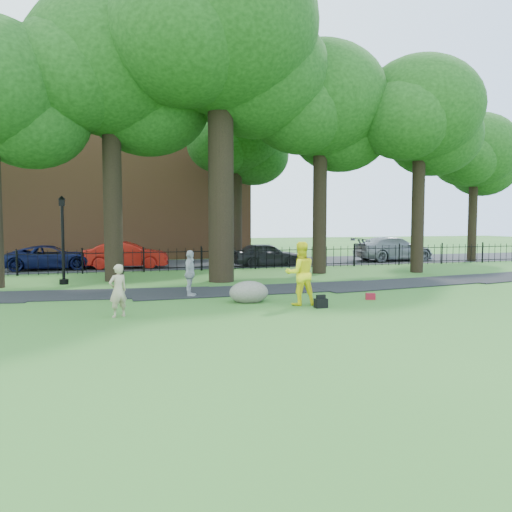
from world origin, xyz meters
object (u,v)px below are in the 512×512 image
object	(u,v)px
lamppost	(63,241)
woman	(118,291)
red_sedan	(127,255)
big_tree	(223,45)
boulder	(249,291)
man	(300,273)

from	to	relation	value
lamppost	woman	bearing A→B (deg)	-75.83
red_sedan	big_tree	bearing A→B (deg)	-142.31
woman	boulder	bearing A→B (deg)	171.45
boulder	big_tree	bearing A→B (deg)	85.50
big_tree	red_sedan	size ratio (longest dim) A/B	3.19
big_tree	red_sedan	world-z (taller)	big_tree
big_tree	lamppost	bearing A→B (deg)	172.85
boulder	red_sedan	distance (m)	13.44
woman	red_sedan	world-z (taller)	red_sedan
lamppost	man	bearing A→B (deg)	-45.30
red_sedan	woman	bearing A→B (deg)	-173.38
big_tree	woman	bearing A→B (deg)	-122.52
boulder	red_sedan	size ratio (longest dim) A/B	0.29
red_sedan	man	bearing A→B (deg)	-151.52
man	red_sedan	size ratio (longest dim) A/B	0.44
woman	red_sedan	size ratio (longest dim) A/B	0.33
woman	red_sedan	distance (m)	14.43
man	lamppost	xyz separation A→B (m)	(-7.62, 7.60, 0.81)
man	boulder	world-z (taller)	man
boulder	red_sedan	xyz separation A→B (m)	(-3.44, 12.99, 0.37)
boulder	lamppost	xyz separation A→B (m)	(-6.21, 6.61, 1.43)
woman	boulder	size ratio (longest dim) A/B	1.14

